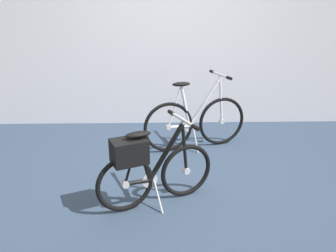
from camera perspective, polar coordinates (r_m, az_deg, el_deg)
ground_plane at (r=3.18m, az=1.41°, el=-10.75°), size 6.30×6.30×0.00m
back_wall at (r=4.75m, az=0.34°, el=19.26°), size 6.30×0.10×3.17m
folding_bike_foreground at (r=2.76m, az=-3.44°, el=-7.04°), size 1.00×0.59×0.76m
display_bike_left at (r=3.95m, az=4.90°, el=0.89°), size 1.27×0.56×0.92m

